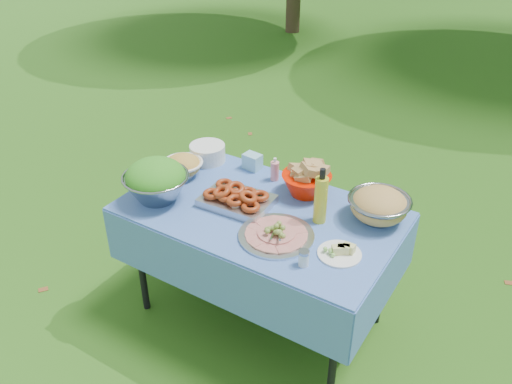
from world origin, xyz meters
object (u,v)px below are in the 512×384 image
at_px(picnic_table, 260,266).
at_px(charcuterie_platter, 276,230).
at_px(plate_stack, 207,153).
at_px(pasta_bowl_steel, 379,205).
at_px(salad_bowl, 156,180).
at_px(oil_bottle, 321,196).
at_px(bread_bowl, 307,179).

xyz_separation_m(picnic_table, charcuterie_platter, (0.19, -0.16, 0.42)).
height_order(plate_stack, pasta_bowl_steel, pasta_bowl_steel).
relative_size(salad_bowl, charcuterie_platter, 0.94).
distance_m(pasta_bowl_steel, charcuterie_platter, 0.56).
bearing_deg(plate_stack, oil_bottle, -13.98).
xyz_separation_m(bread_bowl, pasta_bowl_steel, (0.43, -0.02, -0.01)).
bearing_deg(charcuterie_platter, picnic_table, 140.81).
height_order(picnic_table, pasta_bowl_steel, pasta_bowl_steel).
bearing_deg(charcuterie_platter, pasta_bowl_steel, 48.39).
height_order(plate_stack, bread_bowl, bread_bowl).
height_order(charcuterie_platter, oil_bottle, oil_bottle).
distance_m(picnic_table, salad_bowl, 0.76).
bearing_deg(picnic_table, pasta_bowl_steel, 24.85).
bearing_deg(salad_bowl, charcuterie_platter, 3.60).
distance_m(picnic_table, bread_bowl, 0.56).
xyz_separation_m(pasta_bowl_steel, oil_bottle, (-0.25, -0.18, 0.07)).
xyz_separation_m(pasta_bowl_steel, charcuterie_platter, (-0.37, -0.41, -0.04)).
relative_size(picnic_table, pasta_bowl_steel, 4.53).
relative_size(plate_stack, bread_bowl, 0.79).
height_order(bread_bowl, oil_bottle, oil_bottle).
bearing_deg(pasta_bowl_steel, plate_stack, 177.96).
height_order(bread_bowl, charcuterie_platter, bread_bowl).
distance_m(picnic_table, charcuterie_platter, 0.49).
height_order(pasta_bowl_steel, oil_bottle, oil_bottle).
height_order(plate_stack, oil_bottle, oil_bottle).
bearing_deg(picnic_table, oil_bottle, 14.58).
bearing_deg(oil_bottle, charcuterie_platter, -116.84).
xyz_separation_m(plate_stack, charcuterie_platter, (0.76, -0.45, -0.01)).
relative_size(bread_bowl, charcuterie_platter, 0.73).
distance_m(plate_stack, charcuterie_platter, 0.88).
relative_size(salad_bowl, oil_bottle, 1.16).
bearing_deg(charcuterie_platter, salad_bowl, -176.40).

